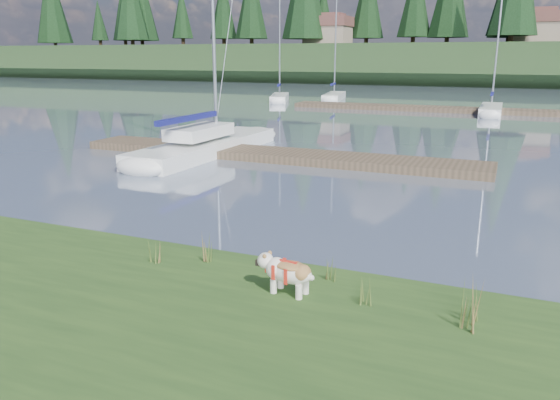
% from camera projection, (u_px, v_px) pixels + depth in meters
% --- Properties ---
extents(ground, '(200.00, 200.00, 0.00)m').
position_uv_depth(ground, '(447.00, 112.00, 38.01)').
color(ground, slate).
rests_on(ground, ground).
extents(ridge, '(200.00, 20.00, 5.00)m').
position_uv_depth(ridge, '(486.00, 64.00, 75.57)').
color(ridge, '#1E3218').
rests_on(ridge, ground).
extents(bulldog, '(0.96, 0.47, 0.57)m').
position_uv_depth(bulldog, '(288.00, 271.00, 8.20)').
color(bulldog, silver).
rests_on(bulldog, bank).
extents(sailboat_main, '(2.12, 9.62, 13.70)m').
position_uv_depth(sailboat_main, '(216.00, 141.00, 22.32)').
color(sailboat_main, white).
rests_on(sailboat_main, ground).
extents(dock_near, '(16.00, 2.00, 0.30)m').
position_uv_depth(dock_near, '(273.00, 155.00, 20.83)').
color(dock_near, '#4C3D2C').
rests_on(dock_near, ground).
extents(dock_far, '(26.00, 2.20, 0.30)m').
position_uv_depth(dock_far, '(477.00, 110.00, 37.22)').
color(dock_far, '#4C3D2C').
rests_on(dock_far, ground).
extents(sailboat_bg_0, '(3.30, 6.43, 9.44)m').
position_uv_depth(sailboat_bg_0, '(280.00, 97.00, 46.81)').
color(sailboat_bg_0, white).
rests_on(sailboat_bg_0, ground).
extents(sailboat_bg_1, '(2.53, 6.97, 10.34)m').
position_uv_depth(sailboat_bg_1, '(335.00, 96.00, 48.29)').
color(sailboat_bg_1, white).
rests_on(sailboat_bg_1, ground).
extents(sailboat_bg_2, '(1.42, 6.66, 10.12)m').
position_uv_depth(sailboat_bg_2, '(491.00, 108.00, 36.72)').
color(sailboat_bg_2, white).
rests_on(sailboat_bg_2, ground).
extents(weed_0, '(0.17, 0.14, 0.55)m').
position_uv_depth(weed_0, '(207.00, 249.00, 9.46)').
color(weed_0, '#475B23').
rests_on(weed_0, bank).
extents(weed_1, '(0.17, 0.14, 0.50)m').
position_uv_depth(weed_1, '(333.00, 269.00, 8.66)').
color(weed_1, '#475B23').
rests_on(weed_1, bank).
extents(weed_2, '(0.17, 0.14, 0.77)m').
position_uv_depth(weed_2, '(470.00, 308.00, 7.08)').
color(weed_2, '#475B23').
rests_on(weed_2, bank).
extents(weed_3, '(0.17, 0.14, 0.47)m').
position_uv_depth(weed_3, '(153.00, 253.00, 9.40)').
color(weed_3, '#475B23').
rests_on(weed_3, bank).
extents(weed_4, '(0.17, 0.14, 0.48)m').
position_uv_depth(weed_4, '(365.00, 290.00, 7.90)').
color(weed_4, '#475B23').
rests_on(weed_4, bank).
extents(weed_5, '(0.17, 0.14, 0.71)m').
position_uv_depth(weed_5, '(470.00, 302.00, 7.28)').
color(weed_5, '#475B23').
rests_on(weed_5, bank).
extents(mud_lip, '(60.00, 0.50, 0.14)m').
position_uv_depth(mud_lip, '(238.00, 269.00, 9.92)').
color(mud_lip, '#33281C').
rests_on(mud_lip, ground).
extents(conifer_1, '(4.40, 4.40, 11.30)m').
position_uv_depth(conifer_1, '(223.00, 6.00, 86.70)').
color(conifer_1, '#382619').
rests_on(conifer_1, ridge).
extents(house_0, '(6.30, 5.30, 4.65)m').
position_uv_depth(house_0, '(328.00, 30.00, 80.01)').
color(house_0, gray).
rests_on(house_0, ridge).
extents(house_1, '(6.30, 5.30, 4.65)m').
position_uv_depth(house_1, '(538.00, 27.00, 70.28)').
color(house_1, gray).
rests_on(house_1, ridge).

